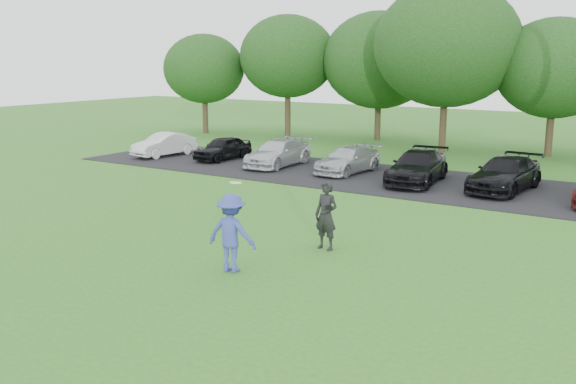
# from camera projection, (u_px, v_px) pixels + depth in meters

# --- Properties ---
(ground) EXTENTS (100.00, 100.00, 0.00)m
(ground) POSITION_uv_depth(u_px,v_px,m) (206.00, 273.00, 14.79)
(ground) COLOR #336C1F
(ground) RESTS_ON ground
(parking_lot) EXTENTS (32.00, 6.50, 0.03)m
(parking_lot) POSITION_uv_depth(u_px,v_px,m) (417.00, 182.00, 25.50)
(parking_lot) COLOR black
(parking_lot) RESTS_ON ground
(frisbee_player) EXTENTS (1.28, 0.87, 2.18)m
(frisbee_player) POSITION_uv_depth(u_px,v_px,m) (231.00, 233.00, 14.76)
(frisbee_player) COLOR #3946A3
(frisbee_player) RESTS_ON ground
(camera_bystander) EXTENTS (0.70, 0.51, 1.80)m
(camera_bystander) POSITION_uv_depth(u_px,v_px,m) (326.00, 215.00, 16.48)
(camera_bystander) COLOR black
(camera_bystander) RESTS_ON ground
(parked_cars) EXTENTS (27.96, 4.72, 1.25)m
(parked_cars) POSITION_uv_depth(u_px,v_px,m) (417.00, 167.00, 25.42)
(parked_cars) COLOR silver
(parked_cars) RESTS_ON parking_lot
(tree_row) EXTENTS (42.39, 9.85, 8.64)m
(tree_row) POSITION_uv_depth(u_px,v_px,m) (523.00, 57.00, 31.74)
(tree_row) COLOR #38281C
(tree_row) RESTS_ON ground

